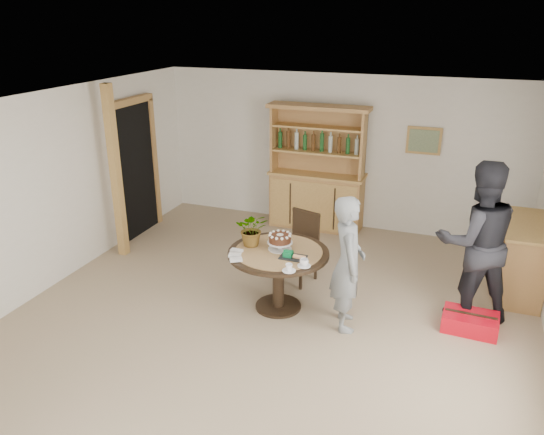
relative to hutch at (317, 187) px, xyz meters
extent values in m
plane|color=tan|center=(0.30, -3.24, -0.69)|extent=(7.00, 7.00, 0.00)
cube|color=white|center=(0.30, 0.26, 0.56)|extent=(6.00, 0.04, 2.50)
cube|color=white|center=(-2.70, -3.24, 0.56)|extent=(0.04, 7.00, 2.50)
cube|color=white|center=(0.30, -3.24, 1.81)|extent=(6.00, 7.00, 0.04)
cube|color=tan|center=(1.60, 0.23, 0.86)|extent=(0.52, 0.03, 0.42)
cube|color=#59724C|center=(1.60, 0.21, 0.86)|extent=(0.44, 0.02, 0.34)
cube|color=black|center=(-2.64, -1.24, 0.36)|extent=(0.10, 0.90, 2.10)
cube|color=tan|center=(-2.62, -1.74, 0.36)|extent=(0.12, 0.10, 2.10)
cube|color=tan|center=(-2.62, -0.74, 0.36)|extent=(0.12, 0.10, 2.10)
cube|color=tan|center=(-2.62, -1.24, 1.44)|extent=(0.12, 1.10, 0.10)
cube|color=tan|center=(-2.40, -2.04, 0.56)|extent=(0.12, 0.12, 2.50)
cube|color=tan|center=(0.00, 0.00, -0.24)|extent=(1.50, 0.50, 0.90)
cube|color=tan|center=(0.00, 0.00, 0.23)|extent=(1.56, 0.54, 0.04)
cube|color=tan|center=(0.00, 0.10, 0.78)|extent=(1.50, 0.04, 1.06)
cube|color=tan|center=(-0.73, -0.05, 0.78)|extent=(0.04, 0.34, 1.06)
cube|color=tan|center=(0.73, -0.05, 0.78)|extent=(0.04, 0.34, 1.06)
cube|color=tan|center=(0.00, -0.05, 0.61)|extent=(1.44, 0.32, 0.03)
cube|color=tan|center=(0.00, -0.05, 1.01)|extent=(1.44, 0.32, 0.03)
cube|color=tan|center=(0.00, -0.05, 1.32)|extent=(1.62, 0.40, 0.06)
cylinder|color=#194C1E|center=(-0.56, -0.05, 0.77)|extent=(0.07, 0.07, 0.28)
cylinder|color=#4C2D14|center=(-0.40, -0.05, 0.77)|extent=(0.07, 0.07, 0.28)
cylinder|color=#B2BFB2|center=(-0.24, -0.05, 0.77)|extent=(0.07, 0.07, 0.28)
cylinder|color=#194C1E|center=(-0.08, -0.05, 0.77)|extent=(0.07, 0.07, 0.28)
cylinder|color=#4C2D14|center=(0.08, -0.05, 0.77)|extent=(0.07, 0.07, 0.28)
cylinder|color=#B2BFB2|center=(0.24, -0.05, 0.77)|extent=(0.07, 0.07, 0.28)
cylinder|color=#194C1E|center=(0.40, -0.05, 0.77)|extent=(0.07, 0.07, 0.28)
cylinder|color=#4C2D14|center=(0.56, -0.05, 0.77)|extent=(0.07, 0.07, 0.28)
cube|color=tan|center=(3.04, -1.24, -0.24)|extent=(0.50, 1.20, 0.90)
cube|color=tan|center=(3.04, -1.24, 0.23)|extent=(0.54, 1.26, 0.04)
cylinder|color=black|center=(0.29, -2.70, 0.04)|extent=(1.20, 1.20, 0.04)
cylinder|color=black|center=(0.29, -2.70, -0.33)|extent=(0.14, 0.14, 0.70)
cylinder|color=black|center=(0.29, -2.70, -0.67)|extent=(0.56, 0.56, 0.03)
cylinder|color=#A37F4F|center=(0.29, -2.70, 0.07)|extent=(1.04, 1.04, 0.01)
cube|color=black|center=(0.29, -1.95, -0.24)|extent=(0.52, 0.52, 0.04)
cube|color=black|center=(0.35, -1.77, 0.01)|extent=(0.41, 0.15, 0.46)
cube|color=black|center=(0.35, -1.77, 0.23)|extent=(0.41, 0.16, 0.05)
cube|color=black|center=(0.07, -2.07, -0.47)|extent=(0.04, 0.04, 0.44)
cube|color=black|center=(0.41, -2.18, -0.47)|extent=(0.04, 0.04, 0.44)
cube|color=black|center=(0.17, -1.73, -0.47)|extent=(0.04, 0.04, 0.44)
cube|color=black|center=(0.52, -1.83, -0.47)|extent=(0.04, 0.04, 0.44)
cylinder|color=white|center=(0.29, -2.65, 0.08)|extent=(0.28, 0.28, 0.01)
cylinder|color=white|center=(0.29, -2.65, 0.12)|extent=(0.05, 0.05, 0.08)
cylinder|color=white|center=(0.29, -2.65, 0.16)|extent=(0.30, 0.30, 0.01)
cylinder|color=#4E2416|center=(0.29, -2.65, 0.21)|extent=(0.26, 0.26, 0.09)
cylinder|color=white|center=(0.29, -2.65, 0.26)|extent=(0.08, 0.08, 0.01)
sphere|color=white|center=(0.41, -2.65, 0.26)|extent=(0.04, 0.04, 0.04)
sphere|color=white|center=(0.40, -2.59, 0.26)|extent=(0.04, 0.04, 0.04)
sphere|color=white|center=(0.35, -2.55, 0.26)|extent=(0.04, 0.04, 0.04)
sphere|color=white|center=(0.29, -2.53, 0.26)|extent=(0.04, 0.04, 0.04)
sphere|color=white|center=(0.23, -2.55, 0.26)|extent=(0.04, 0.04, 0.04)
sphere|color=white|center=(0.19, -2.59, 0.26)|extent=(0.04, 0.04, 0.04)
sphere|color=white|center=(0.17, -2.65, 0.26)|extent=(0.04, 0.04, 0.04)
sphere|color=white|center=(0.19, -2.71, 0.26)|extent=(0.04, 0.04, 0.04)
sphere|color=white|center=(0.23, -2.76, 0.26)|extent=(0.04, 0.04, 0.04)
sphere|color=white|center=(0.29, -2.77, 0.26)|extent=(0.04, 0.04, 0.04)
sphere|color=white|center=(0.35, -2.76, 0.26)|extent=(0.04, 0.04, 0.04)
sphere|color=white|center=(0.40, -2.71, 0.26)|extent=(0.04, 0.04, 0.04)
imported|color=#3F7233|center=(-0.06, -2.65, 0.28)|extent=(0.47, 0.44, 0.42)
cube|color=black|center=(0.51, -2.82, 0.08)|extent=(0.30, 0.20, 0.01)
cube|color=#0D753B|center=(0.45, -2.82, 0.11)|extent=(0.10, 0.10, 0.06)
cube|color=#0D753B|center=(0.45, -2.82, 0.15)|extent=(0.11, 0.02, 0.01)
cylinder|color=white|center=(0.69, -2.98, 0.08)|extent=(0.15, 0.15, 0.01)
imported|color=white|center=(0.69, -2.98, 0.12)|extent=(0.10, 0.10, 0.08)
cylinder|color=white|center=(0.57, -3.15, 0.08)|extent=(0.15, 0.15, 0.01)
imported|color=white|center=(0.57, -3.15, 0.12)|extent=(0.08, 0.08, 0.07)
cube|color=white|center=(-0.16, -2.90, 0.09)|extent=(0.14, 0.08, 0.03)
cube|color=white|center=(-0.13, -3.02, 0.09)|extent=(0.16, 0.11, 0.03)
cube|color=white|center=(-0.07, -3.12, 0.09)|extent=(0.16, 0.14, 0.03)
imported|color=slate|center=(1.14, -2.80, 0.10)|extent=(0.54, 0.66, 1.57)
imported|color=black|center=(2.45, -2.09, 0.26)|extent=(1.12, 1.00, 1.91)
cube|color=red|center=(2.50, -2.42, -0.59)|extent=(0.62, 0.43, 0.20)
cube|color=black|center=(2.50, -2.42, -0.48)|extent=(0.56, 0.07, 0.01)
camera|label=1|loc=(2.19, -8.05, 2.69)|focal=35.00mm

